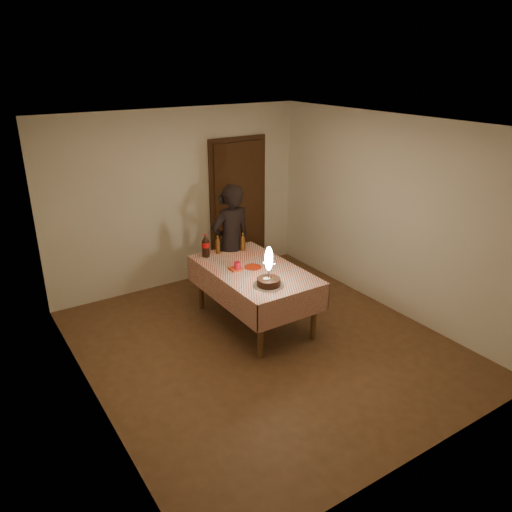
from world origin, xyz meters
name	(u,v)px	position (x,y,z in m)	size (l,w,h in m)	color
ground	(264,344)	(0.00, 0.00, 0.00)	(4.00, 4.50, 0.01)	brown
room_shell	(263,211)	(0.03, 0.08, 1.65)	(4.04, 4.54, 2.62)	beige
dining_table	(254,276)	(0.20, 0.53, 0.66)	(1.02, 1.72, 0.76)	brown
birthday_cake	(269,276)	(0.07, 0.02, 0.88)	(0.35, 0.35, 0.48)	white
red_plate	(253,267)	(0.21, 0.57, 0.77)	(0.22, 0.22, 0.01)	#B9240C
red_cup	(237,266)	(0.01, 0.62, 0.81)	(0.08, 0.08, 0.10)	red
clear_cup	(267,264)	(0.37, 0.48, 0.81)	(0.07, 0.07, 0.09)	white
napkin_stack	(236,269)	(0.00, 0.63, 0.77)	(0.15, 0.15, 0.02)	#B22E14
cola_bottle	(206,246)	(-0.11, 1.22, 0.91)	(0.10, 0.10, 0.32)	black
amber_bottle_left	(218,245)	(0.08, 1.24, 0.88)	(0.06, 0.06, 0.26)	#532E0E
amber_bottle_right	(243,242)	(0.42, 1.15, 0.88)	(0.06, 0.06, 0.26)	#532E0E
photographer	(231,243)	(0.32, 1.30, 0.84)	(0.63, 0.47, 1.68)	black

